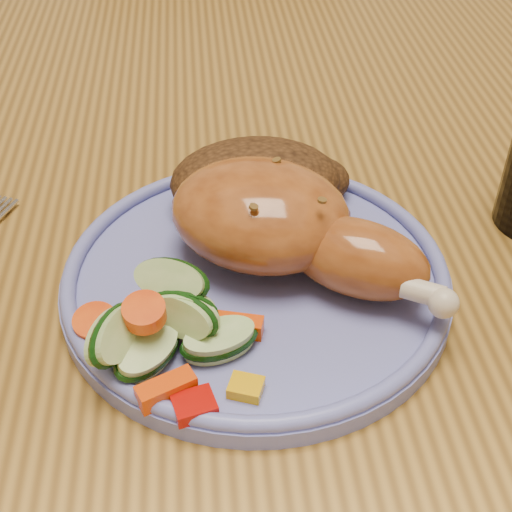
# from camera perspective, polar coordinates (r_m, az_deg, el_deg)

# --- Properties ---
(dining_table) EXTENTS (0.90, 1.40, 0.75)m
(dining_table) POSITION_cam_1_polar(r_m,az_deg,el_deg) (0.61, 0.38, -0.21)
(dining_table) COLOR olive
(dining_table) RESTS_ON ground
(chair_far) EXTENTS (0.42, 0.42, 0.91)m
(chair_far) POSITION_cam_1_polar(r_m,az_deg,el_deg) (1.23, -2.50, 12.68)
(chair_far) COLOR #4C2D16
(chair_far) RESTS_ON ground
(plate) EXTENTS (0.25, 0.25, 0.01)m
(plate) POSITION_cam_1_polar(r_m,az_deg,el_deg) (0.46, -0.00, -1.99)
(plate) COLOR #656CBB
(plate) RESTS_ON dining_table
(plate_rim) EXTENTS (0.25, 0.25, 0.01)m
(plate_rim) POSITION_cam_1_polar(r_m,az_deg,el_deg) (0.45, -0.00, -0.96)
(plate_rim) COLOR #656CBB
(plate_rim) RESTS_ON plate
(chicken_leg) EXTENTS (0.18, 0.16, 0.06)m
(chicken_leg) POSITION_cam_1_polar(r_m,az_deg,el_deg) (0.45, 2.19, 2.54)
(chicken_leg) COLOR #A75823
(chicken_leg) RESTS_ON plate
(rice_pilaf) EXTENTS (0.13, 0.09, 0.05)m
(rice_pilaf) POSITION_cam_1_polar(r_m,az_deg,el_deg) (0.50, 0.24, 5.84)
(rice_pilaf) COLOR #462811
(rice_pilaf) RESTS_ON plate
(vegetable_pile) EXTENTS (0.11, 0.11, 0.05)m
(vegetable_pile) POSITION_cam_1_polar(r_m,az_deg,el_deg) (0.40, -7.30, -5.61)
(vegetable_pile) COLOR #A50A05
(vegetable_pile) RESTS_ON plate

